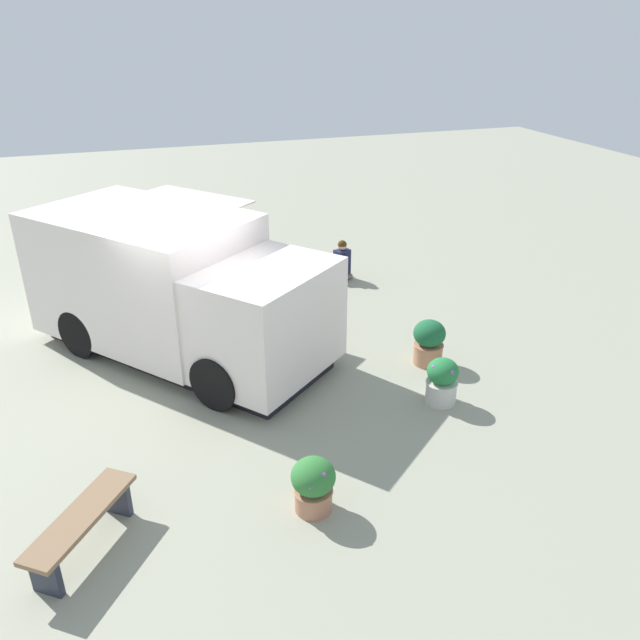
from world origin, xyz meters
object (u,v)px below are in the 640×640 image
planter_flowering_near (429,341)px  planter_flowering_side (313,484)px  person_customer (341,264)px  planter_flowering_far (442,381)px  food_truck (175,290)px  plaza_bench (82,524)px

planter_flowering_near → planter_flowering_side: size_ratio=1.11×
person_customer → planter_flowering_far: bearing=176.6°
planter_flowering_near → planter_flowering_side: 4.00m
person_customer → planter_flowering_near: 4.04m
planter_flowering_near → planter_flowering_far: size_ratio=1.06×
planter_flowering_near → planter_flowering_side: planter_flowering_near is taller
planter_flowering_near → planter_flowering_far: bearing=161.9°
food_truck → person_customer: food_truck is taller
food_truck → planter_flowering_side: food_truck is taller
planter_flowering_side → plaza_bench: (0.20, 2.56, -0.01)m
planter_flowering_far → planter_flowering_near: bearing=-18.1°
person_customer → planter_flowering_near: person_customer is taller
plaza_bench → planter_flowering_far: bearing=-74.8°
planter_flowering_side → food_truck: bearing=12.0°
planter_flowering_side → plaza_bench: bearing=85.6°
planter_flowering_near → planter_flowering_far: planter_flowering_near is taller
planter_flowering_near → planter_flowering_side: (-2.73, 2.92, -0.03)m
planter_flowering_far → plaza_bench: bearing=105.2°
planter_flowering_far → planter_flowering_side: size_ratio=1.04×
food_truck → plaza_bench: size_ratio=3.75×
food_truck → person_customer: 4.50m
person_customer → plaza_bench: 8.52m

